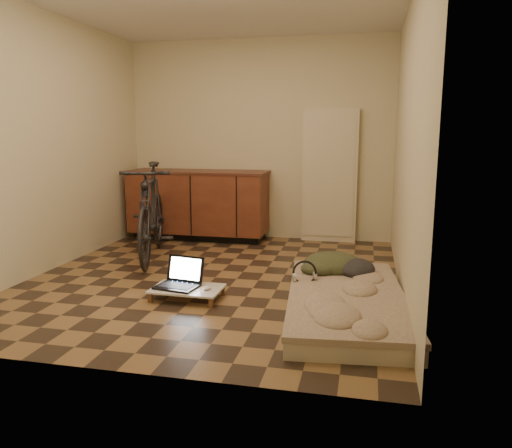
% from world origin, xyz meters
% --- Properties ---
extents(room_shell, '(3.50, 4.00, 2.60)m').
position_xyz_m(room_shell, '(0.00, 0.00, 1.30)').
color(room_shell, brown).
rests_on(room_shell, ground).
extents(cabinets, '(1.84, 0.62, 0.91)m').
position_xyz_m(cabinets, '(-0.75, 1.70, 0.47)').
color(cabinets, black).
rests_on(cabinets, ground).
extents(appliance_panel, '(0.70, 0.10, 1.70)m').
position_xyz_m(appliance_panel, '(0.95, 1.94, 0.85)').
color(appliance_panel, beige).
rests_on(appliance_panel, ground).
extents(bicycle, '(1.04, 1.91, 1.19)m').
position_xyz_m(bicycle, '(-0.91, 0.57, 0.59)').
color(bicycle, black).
rests_on(bicycle, ground).
extents(futon, '(1.08, 1.96, 0.16)m').
position_xyz_m(futon, '(1.30, -0.68, 0.08)').
color(futon, beige).
rests_on(futon, ground).
extents(clothing_pile, '(0.63, 0.55, 0.23)m').
position_xyz_m(clothing_pile, '(1.20, -0.04, 0.28)').
color(clothing_pile, '#323821').
rests_on(clothing_pile, futon).
extents(headphones, '(0.28, 0.26, 0.15)m').
position_xyz_m(headphones, '(0.93, -0.43, 0.24)').
color(headphones, black).
rests_on(headphones, futon).
extents(lap_desk, '(0.60, 0.39, 0.10)m').
position_xyz_m(lap_desk, '(-0.04, -0.66, 0.09)').
color(lap_desk, brown).
rests_on(lap_desk, ground).
extents(laptop, '(0.39, 0.36, 0.24)m').
position_xyz_m(laptop, '(-0.12, -0.63, 0.15)').
color(laptop, black).
rests_on(laptop, lap_desk).
extents(mouse, '(0.08, 0.10, 0.03)m').
position_xyz_m(mouse, '(0.14, -0.68, 0.11)').
color(mouse, white).
rests_on(mouse, lap_desk).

